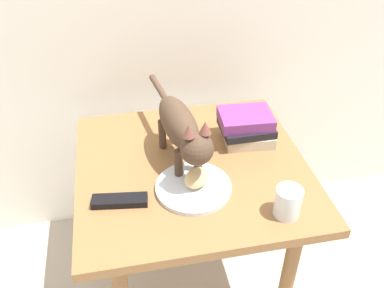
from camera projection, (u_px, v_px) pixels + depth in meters
ground_plane at (192, 282)px, 1.62m from camera, size 6.00×6.00×0.00m
side_table at (192, 186)px, 1.32m from camera, size 0.69×0.67×0.59m
plate at (193, 187)px, 1.18m from camera, size 0.21×0.21×0.01m
bread_roll at (197, 178)px, 1.16m from camera, size 0.10×0.10×0.05m
cat at (182, 129)px, 1.19m from camera, size 0.13×0.48×0.23m
book_stack at (247, 127)px, 1.34m from camera, size 0.18×0.15×0.10m
candle_jar at (288, 203)px, 1.08m from camera, size 0.07×0.07×0.08m
tv_remote at (120, 201)px, 1.13m from camera, size 0.15×0.06×0.02m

